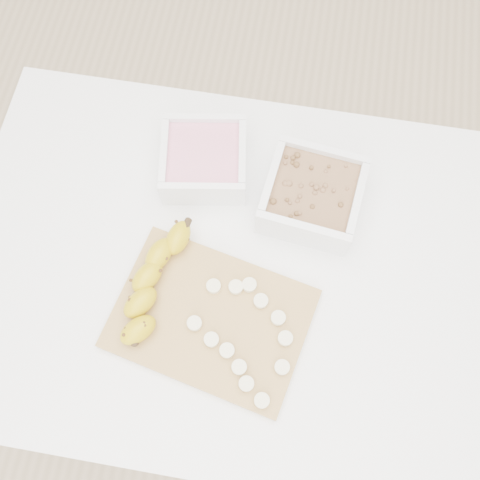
% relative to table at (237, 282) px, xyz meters
% --- Properties ---
extents(ground, '(3.50, 3.50, 0.00)m').
position_rel_table_xyz_m(ground, '(0.00, 0.00, -0.65)').
color(ground, '#C6AD89').
rests_on(ground, ground).
extents(table, '(1.00, 0.70, 0.75)m').
position_rel_table_xyz_m(table, '(0.00, 0.00, 0.00)').
color(table, white).
rests_on(table, ground).
extents(bowl_yogurt, '(0.17, 0.17, 0.07)m').
position_rel_table_xyz_m(bowl_yogurt, '(-0.09, 0.18, 0.13)').
color(bowl_yogurt, white).
rests_on(bowl_yogurt, table).
extents(bowl_granola, '(0.18, 0.18, 0.08)m').
position_rel_table_xyz_m(bowl_granola, '(0.11, 0.14, 0.14)').
color(bowl_granola, white).
rests_on(bowl_granola, table).
extents(cutting_board, '(0.36, 0.29, 0.01)m').
position_rel_table_xyz_m(cutting_board, '(-0.03, -0.10, 0.10)').
color(cutting_board, tan).
rests_on(cutting_board, table).
extents(banana, '(0.14, 0.23, 0.04)m').
position_rel_table_xyz_m(banana, '(-0.13, -0.06, 0.13)').
color(banana, '#C3A50C').
rests_on(banana, cutting_board).
extents(banana_slices, '(0.18, 0.21, 0.02)m').
position_rel_table_xyz_m(banana_slices, '(0.03, -0.12, 0.12)').
color(banana_slices, '#F7EEBE').
rests_on(banana_slices, cutting_board).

